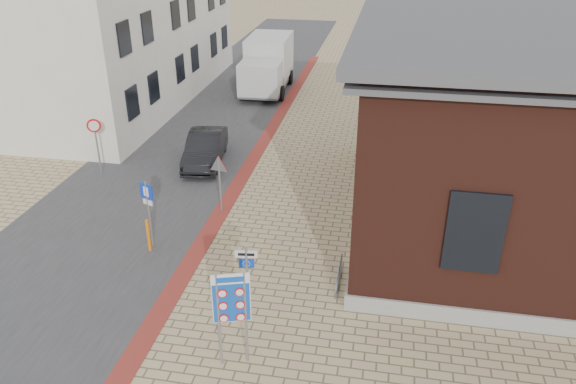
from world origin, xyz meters
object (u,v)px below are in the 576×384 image
Objects in this scene: essen_sign at (247,271)px; sedan at (205,148)px; box_truck at (267,64)px; border_sign at (231,301)px; parking_sign at (148,204)px; bollard at (149,236)px.

sedan is at bearing 106.48° from essen_sign.
sedan is at bearing -93.65° from box_truck.
parking_sign is (-4.00, 4.54, -0.26)m from border_sign.
box_truck reaches higher than bollard.
sedan is 3.58× the size of bollard.
essen_sign is 0.93× the size of parking_sign.
sedan is at bearing 93.35° from bollard.
bollard is (-4.00, 4.30, -1.28)m from border_sign.
essen_sign is at bearing -74.13° from sedan.
parking_sign reaches higher than bollard.
parking_sign is at bearing 137.07° from essen_sign.
box_truck is 5.29× the size of bollard.
sedan is at bearing 116.02° from parking_sign.
sedan is 10.52m from essen_sign.
sedan is 12.25m from border_sign.
essen_sign is (4.31, -9.56, 0.75)m from sedan.
border_sign reaches higher than parking_sign.
box_truck reaches higher than sedan.
border_sign is 1.10× the size of parking_sign.
box_truck is 2.75× the size of essen_sign.
essen_sign is at bearing -81.14° from box_truck.
essen_sign is (4.02, -20.65, -0.17)m from box_truck.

